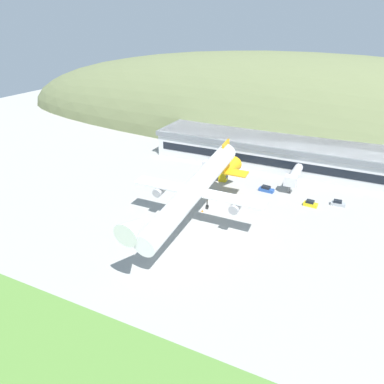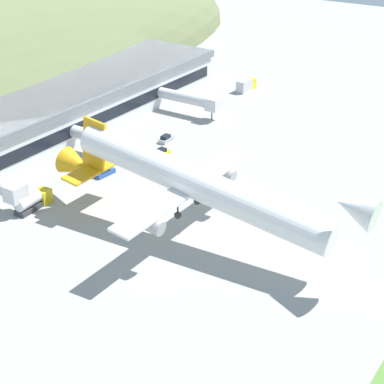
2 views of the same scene
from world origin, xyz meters
TOP-DOWN VIEW (x-y plane):
  - ground_plane at (0.00, 0.00)m, footprint 376.54×376.54m
  - hill_backdrop at (-9.37, 96.01)m, footprint 297.79×76.05m
  - terminal_building at (6.59, 53.62)m, footprint 105.58×22.95m
  - jetway_0 at (-20.65, 35.75)m, footprint 3.38×12.43m
  - jetway_1 at (5.38, 35.37)m, footprint 3.38×13.13m
  - cargo_airplane at (-11.25, 2.22)m, footprint 33.58×55.29m
  - service_car_0 at (12.40, 25.58)m, footprint 3.82×2.05m
  - service_car_1 at (19.09, 29.26)m, footprint 3.96×1.89m
  - service_car_2 at (-0.99, 29.42)m, footprint 4.51×2.18m
  - box_truck at (-17.91, 30.95)m, footprint 7.57×2.75m
  - traffic_cone_0 at (-12.69, 9.70)m, footprint 0.52×0.52m

SIDE VIEW (x-z plane):
  - ground_plane at x=0.00m, z-range 0.00..0.00m
  - hill_backdrop at x=-9.37m, z-range -33.38..33.38m
  - traffic_cone_0 at x=-12.69m, z-range -0.01..0.57m
  - service_car_1 at x=19.09m, z-range -0.13..1.39m
  - service_car_0 at x=12.40m, z-range -0.14..1.51m
  - service_car_2 at x=-0.99m, z-range -0.15..1.53m
  - box_truck at x=-17.91m, z-range -0.10..3.07m
  - jetway_0 at x=-20.65m, z-range 1.27..6.70m
  - jetway_1 at x=5.38m, z-range 1.28..6.71m
  - terminal_building at x=6.59m, z-range 0.61..9.87m
  - cargo_airplane at x=-11.25m, z-range 3.67..15.97m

